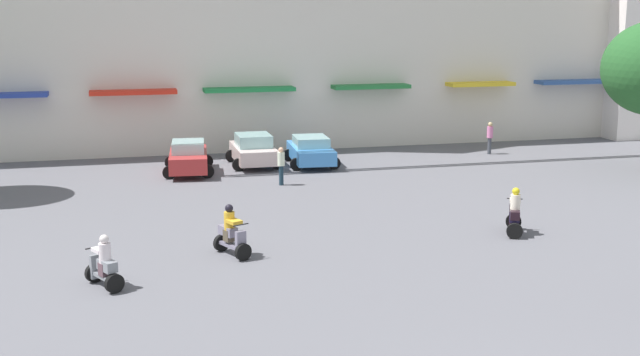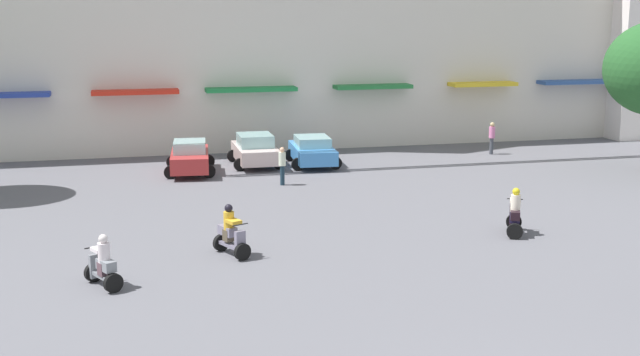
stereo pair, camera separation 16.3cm
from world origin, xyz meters
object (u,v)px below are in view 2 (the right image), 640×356
scooter_rider_2 (515,215)px  pedestrian_1 (282,163)px  scooter_rider_8 (231,234)px  pedestrian_0 (492,136)px  scooter_rider_0 (103,265)px  parked_car_0 (190,157)px  parked_car_1 (255,150)px  parked_car_2 (312,151)px

scooter_rider_2 → pedestrian_1: (-5.96, 9.36, 0.28)m
scooter_rider_8 → pedestrian_0: 20.94m
scooter_rider_0 → scooter_rider_2: scooter_rider_2 is taller
parked_car_0 → parked_car_1: parked_car_1 is taller
scooter_rider_2 → parked_car_1: bearing=114.5°
scooter_rider_0 → parked_car_0: bearing=76.8°
parked_car_1 → scooter_rider_8: size_ratio=2.44×
pedestrian_0 → pedestrian_1: 12.85m
parked_car_1 → scooter_rider_0: size_ratio=2.58×
parked_car_1 → pedestrian_0: size_ratio=2.31×
pedestrian_1 → parked_car_2: bearing=60.8°
parked_car_0 → pedestrian_1: pedestrian_1 is taller
parked_car_0 → pedestrian_1: size_ratio=2.55×
parked_car_1 → scooter_rider_8: 14.39m
parked_car_2 → scooter_rider_2: scooter_rider_2 is taller
scooter_rider_2 → parked_car_2: bearing=105.5°
parked_car_2 → parked_car_1: bearing=167.8°
parked_car_2 → scooter_rider_8: bearing=-112.9°
scooter_rider_8 → pedestrian_1: pedestrian_1 is taller
parked_car_0 → scooter_rider_0: size_ratio=2.80×
parked_car_0 → parked_car_1: (3.18, 1.08, 0.01)m
parked_car_2 → pedestrian_1: bearing=-119.2°
parked_car_1 → scooter_rider_8: (-3.02, -14.07, -0.10)m
parked_car_0 → scooter_rider_0: 15.43m
parked_car_1 → pedestrian_0: bearing=0.8°
parked_car_0 → parked_car_2: size_ratio=1.04×
parked_car_0 → scooter_rider_8: scooter_rider_8 is taller
parked_car_2 → scooter_rider_2: 13.90m
parked_car_0 → parked_car_1: size_ratio=1.08×
parked_car_2 → scooter_rider_8: 14.64m
parked_car_0 → pedestrian_0: size_ratio=2.50×
scooter_rider_0 → parked_car_2: bearing=58.9°
parked_car_0 → pedestrian_1: bearing=-44.6°
scooter_rider_0 → pedestrian_1: 13.51m
parked_car_1 → pedestrian_1: bearing=-84.9°
scooter_rider_2 → pedestrian_0: (5.96, 14.14, 0.31)m
parked_car_0 → parked_car_2: 5.86m
scooter_rider_2 → pedestrian_1: 11.10m
parked_car_1 → pedestrian_0: pedestrian_0 is taller
parked_car_2 → pedestrian_1: pedestrian_1 is taller
parked_car_1 → scooter_rider_0: parked_car_1 is taller
scooter_rider_8 → parked_car_1: bearing=77.9°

